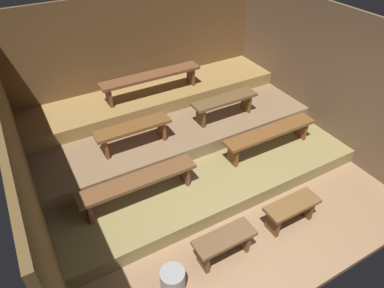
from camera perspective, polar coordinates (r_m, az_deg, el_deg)
ground at (r=5.88m, az=0.84°, el=-4.46°), size 5.65×5.10×0.08m
wall_back at (r=6.89m, az=-8.50°, el=14.07°), size 5.65×0.06×2.38m
wall_left at (r=4.64m, az=-26.29°, el=-2.72°), size 0.06×5.10×2.38m
wall_right at (r=6.58m, az=20.11°, el=11.00°), size 0.06×5.10×2.38m
platform_lower at (r=6.11m, az=-1.51°, el=-0.61°), size 4.85×3.29×0.24m
platform_middle at (r=6.39m, az=-3.98°, el=3.82°), size 4.85×2.15×0.24m
platform_upper at (r=6.71m, az=-6.24°, el=7.84°), size 4.85×1.02×0.24m
bench_floor_left at (r=4.51m, az=5.34°, el=-15.78°), size 0.81×0.30×0.39m
bench_floor_right at (r=5.03m, az=16.08°, el=-10.22°), size 0.81×0.30×0.39m
bench_lower_left at (r=4.87m, az=-8.85°, el=-6.30°), size 1.70×0.30×0.39m
bench_lower_right at (r=5.84m, az=12.73°, el=1.64°), size 1.70×0.30×0.39m
bench_middle_left at (r=5.47m, az=-9.68°, el=2.25°), size 1.21×0.30×0.39m
bench_middle_right at (r=6.13m, az=5.40°, el=6.85°), size 1.21×0.30×0.39m
bench_upper_center at (r=6.41m, az=-6.75°, el=10.78°), size 1.88×0.30×0.39m
pail_floor at (r=4.37m, az=-3.19°, el=-21.50°), size 0.30×0.30×0.31m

